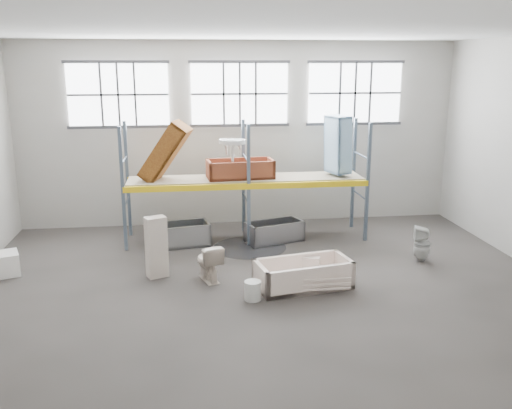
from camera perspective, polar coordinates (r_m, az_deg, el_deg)
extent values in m
cube|color=#4E4743|center=(11.19, 0.99, -9.13)|extent=(12.00, 10.00, 0.10)
cube|color=silver|center=(10.28, 1.12, 17.92)|extent=(12.00, 10.00, 0.10)
cube|color=#A39F96|center=(15.39, -1.70, 7.26)|extent=(12.00, 0.10, 5.00)
cube|color=#ADA9A0|center=(5.65, 8.56, -5.67)|extent=(12.00, 0.10, 5.00)
cube|color=white|center=(15.21, -14.01, 10.92)|extent=(2.60, 0.04, 1.60)
cube|color=white|center=(15.18, -1.69, 11.33)|extent=(2.60, 0.04, 1.60)
cube|color=white|center=(15.83, 10.14, 11.24)|extent=(2.60, 0.04, 1.60)
cube|color=slate|center=(13.46, -13.56, 1.48)|extent=(0.08, 0.08, 3.00)
cube|color=slate|center=(14.62, -13.09, 2.53)|extent=(0.08, 0.08, 3.00)
cube|color=slate|center=(13.46, -0.76, 1.89)|extent=(0.08, 0.08, 3.00)
cube|color=slate|center=(14.62, -1.30, 2.91)|extent=(0.08, 0.08, 3.00)
cube|color=slate|center=(14.11, 11.44, 2.19)|extent=(0.08, 0.08, 3.00)
cube|color=slate|center=(15.23, 10.01, 3.15)|extent=(0.08, 0.08, 3.00)
cube|color=yellow|center=(13.46, -0.76, 1.89)|extent=(6.00, 0.10, 0.14)
cube|color=yellow|center=(14.62, -1.30, 2.91)|extent=(6.00, 0.10, 0.14)
cube|color=gray|center=(14.02, -1.05, 2.74)|extent=(5.90, 1.10, 0.03)
cylinder|color=black|center=(13.67, -0.65, -4.43)|extent=(1.80, 1.80, 0.00)
cube|color=silver|center=(11.73, 5.50, -6.32)|extent=(0.49, 0.37, 0.42)
imported|color=#C2AE9E|center=(11.66, 1.94, -7.03)|extent=(0.46, 0.46, 0.14)
imported|color=silver|center=(11.61, -4.94, -5.92)|extent=(0.67, 0.88, 0.79)
cube|color=beige|center=(11.85, -10.22, -4.34)|extent=(0.49, 0.41, 1.31)
imported|color=silver|center=(13.20, 16.74, -3.90)|extent=(0.47, 0.47, 0.82)
imported|color=silver|center=(13.61, -2.43, 4.57)|extent=(0.72, 0.61, 0.56)
cylinder|color=beige|center=(10.72, -0.33, -8.86)|extent=(0.41, 0.41, 0.37)
cube|color=white|center=(13.05, -24.51, -5.60)|extent=(0.75, 0.75, 0.49)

